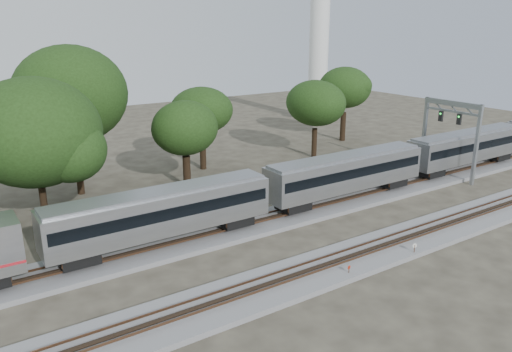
{
  "coord_description": "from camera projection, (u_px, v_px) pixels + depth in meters",
  "views": [
    {
      "loc": [
        -22.66,
        -29.08,
        17.66
      ],
      "look_at": [
        -0.02,
        5.0,
        5.12
      ],
      "focal_mm": 35.0,
      "sensor_mm": 36.0,
      "label": 1
    }
  ],
  "objects": [
    {
      "name": "tree_4",
      "position": [
        185.0,
        128.0,
        54.01
      ],
      "size": [
        6.93,
        6.93,
        9.77
      ],
      "color": "black",
      "rests_on": "ground"
    },
    {
      "name": "switch_stand_white",
      "position": [
        414.0,
        248.0,
        39.19
      ],
      "size": [
        0.35,
        0.18,
        1.15
      ],
      "rotation": [
        0.0,
        0.0,
        -0.42
      ],
      "color": "#512D19",
      "rests_on": "ground"
    },
    {
      "name": "tree_7",
      "position": [
        345.0,
        88.0,
        76.17
      ],
      "size": [
        8.41,
        8.41,
        11.86
      ],
      "color": "black",
      "rests_on": "ground"
    },
    {
      "name": "track_near",
      "position": [
        323.0,
        269.0,
        37.08
      ],
      "size": [
        160.0,
        5.0,
        0.73
      ],
      "color": "slate",
      "rests_on": "ground"
    },
    {
      "name": "track_far",
      "position": [
        250.0,
        225.0,
        45.04
      ],
      "size": [
        160.0,
        5.0,
        0.73
      ],
      "color": "slate",
      "rests_on": "ground"
    },
    {
      "name": "train",
      "position": [
        468.0,
        146.0,
        60.9
      ],
      "size": [
        136.29,
        3.33,
        4.91
      ],
      "color": "#B8BABF",
      "rests_on": "ground"
    },
    {
      "name": "signal_gantry",
      "position": [
        451.0,
        122.0,
        57.88
      ],
      "size": [
        0.64,
        7.54,
        9.17
      ],
      "color": "gray",
      "rests_on": "ground"
    },
    {
      "name": "tree_2",
      "position": [
        34.0,
        133.0,
        42.09
      ],
      "size": [
        9.0,
        9.0,
        12.68
      ],
      "color": "black",
      "rests_on": "ground"
    },
    {
      "name": "tree_6",
      "position": [
        316.0,
        103.0,
        66.71
      ],
      "size": [
        7.57,
        7.57,
        10.67
      ],
      "color": "black",
      "rests_on": "ground"
    },
    {
      "name": "switch_stand_red",
      "position": [
        349.0,
        270.0,
        35.98
      ],
      "size": [
        0.31,
        0.09,
        0.97
      ],
      "rotation": [
        0.0,
        0.0,
        0.19
      ],
      "color": "#512D19",
      "rests_on": "ground"
    },
    {
      "name": "tree_5",
      "position": [
        202.0,
        110.0,
        61.1
      ],
      "size": [
        7.61,
        7.61,
        10.72
      ],
      "color": "black",
      "rests_on": "ground"
    },
    {
      "name": "switch_lever",
      "position": [
        405.0,
        251.0,
        40.0
      ],
      "size": [
        0.56,
        0.41,
        0.3
      ],
      "primitive_type": "cube",
      "rotation": [
        0.0,
        0.0,
        0.24
      ],
      "color": "#512D19",
      "rests_on": "ground"
    },
    {
      "name": "tree_3",
      "position": [
        71.0,
        95.0,
        50.92
      ],
      "size": [
        10.88,
        10.88,
        15.34
      ],
      "color": "black",
      "rests_on": "ground"
    },
    {
      "name": "ground",
      "position": [
        290.0,
        251.0,
        40.32
      ],
      "size": [
        160.0,
        160.0,
        0.0
      ],
      "primitive_type": "plane",
      "color": "#383328",
      "rests_on": "ground"
    }
  ]
}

